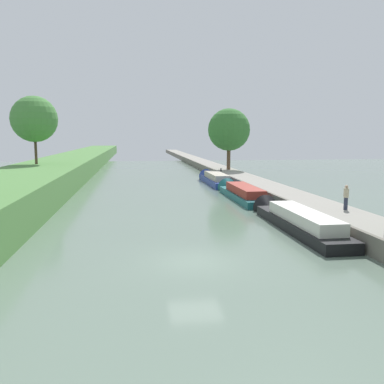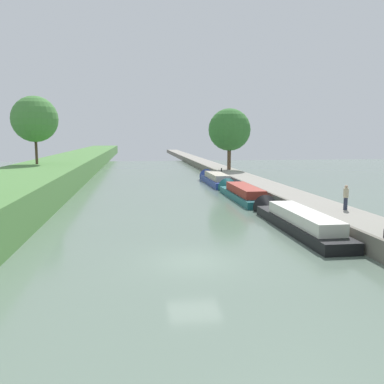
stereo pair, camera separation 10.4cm
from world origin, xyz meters
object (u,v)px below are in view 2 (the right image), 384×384
Objects in this scene: narrowboat_black at (294,220)px; narrowboat_blue at (215,179)px; mooring_bollard_far at (221,170)px; narrowboat_teal at (241,193)px; person_walking at (346,197)px.

narrowboat_black is 1.04× the size of narrowboat_blue.
mooring_bollard_far is (1.74, 30.99, 0.70)m from narrowboat_black.
mooring_bollard_far is (2.03, 5.54, 0.68)m from narrowboat_blue.
mooring_bollard_far is at bearing 83.94° from narrowboat_teal.
person_walking is at bearing -73.06° from narrowboat_teal.
narrowboat_black is 3.94m from person_walking.
mooring_bollard_far is at bearing 93.63° from person_walking.
mooring_bollard_far is (1.91, 17.95, 0.72)m from narrowboat_teal.
mooring_bollard_far reaches higher than narrowboat_black.
mooring_bollard_far is at bearing 69.88° from narrowboat_blue.
narrowboat_blue is 25.37m from person_walking.
narrowboat_teal is 18.07m from mooring_bollard_far.
narrowboat_black is 13.04m from narrowboat_teal.
narrowboat_teal is at bearing 90.74° from narrowboat_black.
narrowboat_black is 31.05m from mooring_bollard_far.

